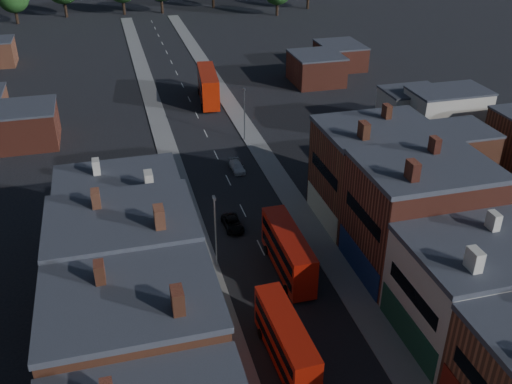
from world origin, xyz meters
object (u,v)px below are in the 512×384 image
bus_0 (286,340)px  bus_2 (208,86)px  car_3 (237,167)px  bus_1 (288,251)px  car_2 (233,223)px

bus_0 → bus_2: bearing=82.8°
bus_0 → car_3: bearing=81.0°
car_3 → bus_0: bearing=-98.7°
bus_1 → bus_2: 50.59m
bus_2 → bus_1: bearing=-85.9°
car_3 → bus_1: bearing=-92.5°
bus_1 → car_3: 23.19m
bus_2 → car_2: (-5.15, -41.30, -2.35)m
car_2 → car_3: car_2 is taller
bus_2 → car_3: size_ratio=3.30×
bus_0 → bus_1: bearing=69.3°
bus_2 → car_3: bearing=-86.9°
bus_2 → car_2: 41.69m
car_3 → bus_2: bearing=85.4°
bus_1 → bus_2: size_ratio=0.83×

